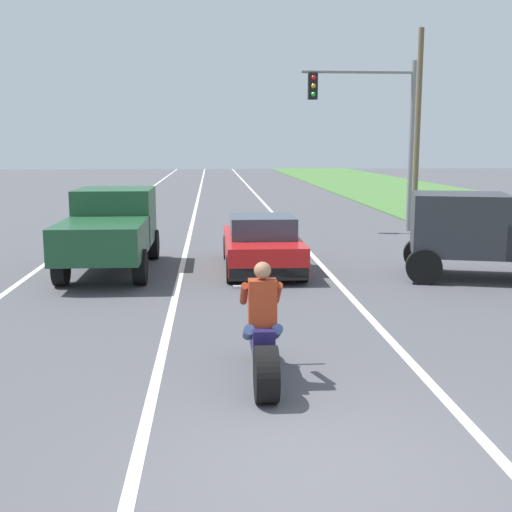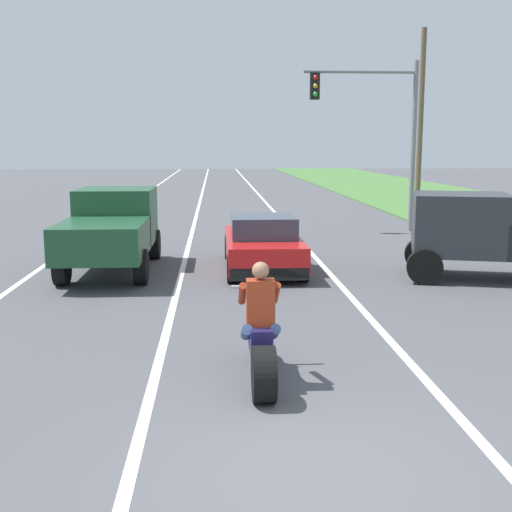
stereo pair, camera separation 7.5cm
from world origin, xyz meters
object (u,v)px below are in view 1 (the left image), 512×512
Objects in this scene: pickup_truck_left_lane_dark_green at (111,227)px; pickup_truck_right_shoulder_dark_grey at (501,232)px; motorcycle_with_rider at (262,340)px; sports_car_red at (262,245)px; traffic_light_mast_near at (379,120)px.

pickup_truck_right_shoulder_dark_grey is at bearing -10.11° from pickup_truck_left_lane_dark_green.
motorcycle_with_rider is 0.51× the size of sports_car_red.
motorcycle_with_rider is at bearing -94.44° from sports_car_red.
pickup_truck_left_lane_dark_green is at bearing -140.05° from traffic_light_mast_near.
pickup_truck_left_lane_dark_green and pickup_truck_right_shoulder_dark_grey have the same top height.
pickup_truck_left_lane_dark_green reaches higher than motorcycle_with_rider.
traffic_light_mast_near is at bearing 39.95° from pickup_truck_left_lane_dark_green.
motorcycle_with_rider is at bearing -68.53° from pickup_truck_left_lane_dark_green.
sports_car_red is 3.75m from pickup_truck_left_lane_dark_green.
pickup_truck_left_lane_dark_green is (-3.11, 7.90, 0.51)m from motorcycle_with_rider.
pickup_truck_left_lane_dark_green is (-3.71, 0.05, 0.48)m from sports_car_red.
traffic_light_mast_near is (-0.69, 8.66, 2.85)m from pickup_truck_right_shoulder_dark_grey.
pickup_truck_right_shoulder_dark_grey is (5.39, -1.57, 0.48)m from sports_car_red.
pickup_truck_right_shoulder_dark_grey is at bearing -85.44° from traffic_light_mast_near.
pickup_truck_left_lane_dark_green is at bearing 179.23° from sports_car_red.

